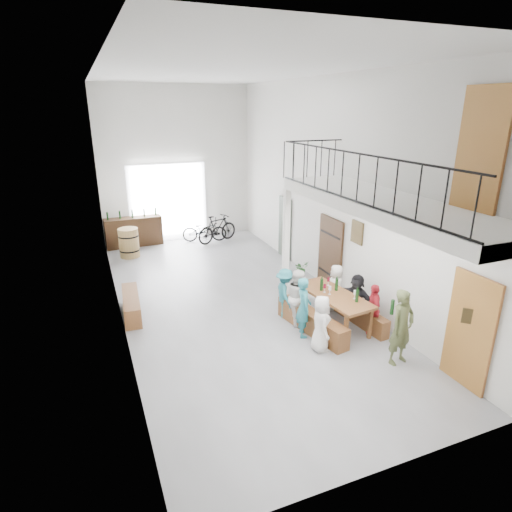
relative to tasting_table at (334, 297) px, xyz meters
name	(u,v)px	position (x,y,z in m)	size (l,w,h in m)	color
floor	(232,300)	(-1.68, 2.17, -0.71)	(12.00, 12.00, 0.00)	slate
room_walls	(229,161)	(-1.68, 2.17, 2.85)	(12.00, 12.00, 12.00)	silver
gateway_portal	(168,203)	(-2.08, 8.11, 0.69)	(2.80, 0.08, 2.80)	white
right_wall_decor	(368,244)	(1.03, 0.30, 1.04)	(0.07, 8.28, 5.07)	#905B24
balcony	(382,206)	(0.30, -0.96, 2.26)	(1.52, 5.62, 4.00)	white
tasting_table	(334,297)	(0.00, 0.00, 0.00)	(1.04, 2.04, 0.79)	brown
bench_inner	(311,322)	(-0.58, -0.06, -0.47)	(0.34, 2.09, 0.48)	brown
bench_wall	(357,314)	(0.63, -0.07, -0.49)	(0.24, 1.88, 0.43)	brown
tableware	(333,287)	(0.02, 0.07, 0.22)	(0.74, 1.26, 0.35)	black
side_bench	(131,305)	(-4.18, 2.32, -0.47)	(0.37, 1.70, 0.48)	brown
oak_barrel	(129,243)	(-3.73, 6.63, -0.22)	(0.66, 0.66, 0.97)	olive
serving_counter	(134,232)	(-3.43, 7.82, -0.19)	(1.96, 0.54, 1.04)	#372012
counter_bottles	(132,214)	(-3.42, 7.80, 0.47)	(1.72, 0.17, 0.28)	black
guest_left_a	(321,323)	(-0.78, -0.78, -0.11)	(0.59, 0.38, 1.20)	white
guest_left_b	(304,307)	(-0.82, -0.12, -0.03)	(0.49, 0.32, 1.35)	#26757F
guest_left_c	(298,297)	(-0.67, 0.45, -0.05)	(0.64, 0.49, 1.31)	white
guest_left_d	(285,293)	(-0.81, 0.83, -0.11)	(0.77, 0.44, 1.20)	#26757F
guest_right_a	(373,309)	(0.65, -0.59, -0.13)	(0.67, 0.28, 1.15)	red
guest_right_b	(356,298)	(0.62, 0.02, -0.13)	(1.07, 0.34, 1.15)	black
guest_right_c	(336,287)	(0.53, 0.75, -0.14)	(0.56, 0.36, 1.14)	white
host_standing	(402,327)	(0.41, -1.76, 0.06)	(0.56, 0.37, 1.53)	#4B542F
potted_plant	(301,268)	(0.77, 2.99, -0.48)	(0.41, 0.35, 0.45)	#134717
bicycle_near	(204,230)	(-0.95, 7.37, -0.28)	(0.56, 1.62, 0.85)	black
bicycle_far	(217,229)	(-0.54, 7.10, -0.20)	(0.48, 1.69, 1.02)	black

